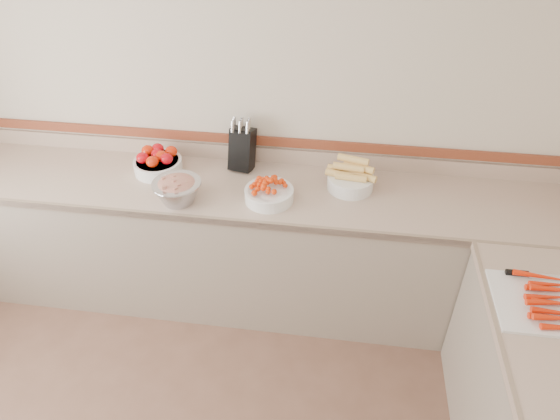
# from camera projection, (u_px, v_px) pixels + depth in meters

# --- Properties ---
(back_wall) EXTENTS (4.00, 0.00, 4.00)m
(back_wall) POSITION_uv_depth(u_px,v_px,m) (238.00, 101.00, 2.99)
(back_wall) COLOR beige
(back_wall) RESTS_ON ground_plane
(counter_back) EXTENTS (4.00, 0.65, 1.08)m
(counter_back) POSITION_uv_depth(u_px,v_px,m) (234.00, 243.00, 3.24)
(counter_back) COLOR tan
(counter_back) RESTS_ON ground_plane
(knife_block) EXTENTS (0.17, 0.19, 0.34)m
(knife_block) POSITION_uv_depth(u_px,v_px,m) (242.00, 148.00, 3.07)
(knife_block) COLOR black
(knife_block) RESTS_ON counter_back
(tomato_bowl) EXTENTS (0.30, 0.30, 0.15)m
(tomato_bowl) POSITION_uv_depth(u_px,v_px,m) (158.00, 162.00, 3.07)
(tomato_bowl) COLOR white
(tomato_bowl) RESTS_ON counter_back
(cherry_tomato_bowl) EXTENTS (0.28, 0.28, 0.15)m
(cherry_tomato_bowl) POSITION_uv_depth(u_px,v_px,m) (269.00, 192.00, 2.83)
(cherry_tomato_bowl) COLOR white
(cherry_tomato_bowl) RESTS_ON counter_back
(corn_bowl) EXTENTS (0.30, 0.27, 0.20)m
(corn_bowl) POSITION_uv_depth(u_px,v_px,m) (351.00, 178.00, 2.92)
(corn_bowl) COLOR white
(corn_bowl) RESTS_ON counter_back
(rhubarb_bowl) EXTENTS (0.28, 0.28, 0.16)m
(rhubarb_bowl) POSITION_uv_depth(u_px,v_px,m) (177.00, 190.00, 2.80)
(rhubarb_bowl) COLOR #B2B2BA
(rhubarb_bowl) RESTS_ON counter_back
(cutting_board) EXTENTS (0.48, 0.38, 0.07)m
(cutting_board) POSITION_uv_depth(u_px,v_px,m) (550.00, 303.00, 2.20)
(cutting_board) COLOR white
(cutting_board) RESTS_ON counter_right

